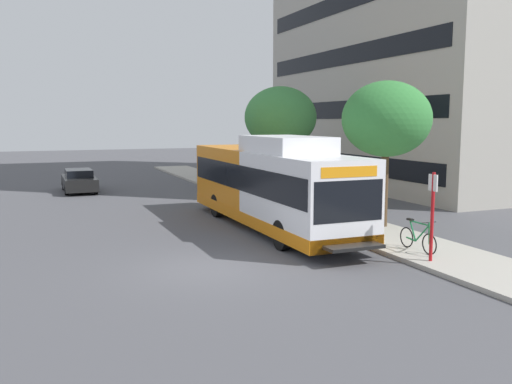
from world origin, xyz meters
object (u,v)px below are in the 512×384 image
at_px(bus_stop_sign_pole, 432,210).
at_px(parked_car_far_lane, 79,181).
at_px(bicycle_parked, 418,238).
at_px(street_tree_near_stop, 386,119).
at_px(street_tree_mid_block, 280,117).
at_px(transit_bus, 271,185).

height_order(bus_stop_sign_pole, parked_car_far_lane, bus_stop_sign_pole).
height_order(bicycle_parked, parked_car_far_lane, parked_car_far_lane).
relative_size(street_tree_near_stop, parked_car_far_lane, 1.24).
bearing_deg(parked_car_far_lane, bus_stop_sign_pole, -69.46).
bearing_deg(parked_car_far_lane, bicycle_parked, -67.35).
bearing_deg(street_tree_mid_block, transit_bus, -117.13).
relative_size(bus_stop_sign_pole, parked_car_far_lane, 0.58).
height_order(street_tree_near_stop, parked_car_far_lane, street_tree_near_stop).
distance_m(transit_bus, street_tree_mid_block, 9.42).
distance_m(bicycle_parked, street_tree_near_stop, 5.53).
height_order(bicycle_parked, street_tree_mid_block, street_tree_mid_block).
relative_size(transit_bus, street_tree_near_stop, 2.20).
bearing_deg(bicycle_parked, bus_stop_sign_pole, -111.18).
bearing_deg(transit_bus, street_tree_near_stop, -25.93).
xyz_separation_m(bus_stop_sign_pole, street_tree_mid_block, (2.06, 14.96, 2.73)).
distance_m(transit_bus, parked_car_far_lane, 15.87).
distance_m(bus_stop_sign_pole, parked_car_far_lane, 23.05).
height_order(bus_stop_sign_pole, street_tree_mid_block, street_tree_mid_block).
xyz_separation_m(transit_bus, bus_stop_sign_pole, (2.06, -6.92, -0.05)).
bearing_deg(transit_bus, parked_car_far_lane, 112.33).
bearing_deg(bicycle_parked, street_tree_near_stop, 69.53).
distance_m(street_tree_mid_block, parked_car_far_lane, 12.66).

